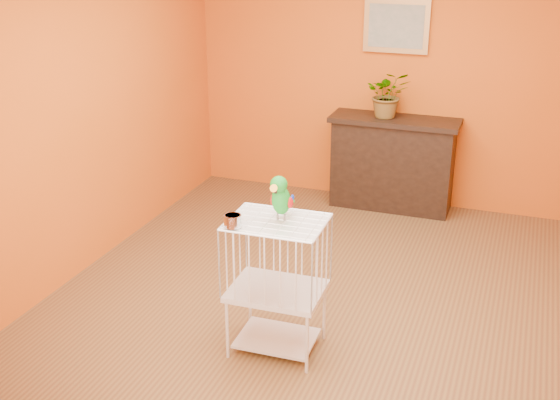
% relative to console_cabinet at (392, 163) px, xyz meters
% --- Properties ---
extents(ground, '(4.50, 4.50, 0.00)m').
position_rel_console_cabinet_xyz_m(ground, '(-0.07, -2.03, -0.46)').
color(ground, brown).
rests_on(ground, ground).
extents(room_shell, '(4.50, 4.50, 4.50)m').
position_rel_console_cabinet_xyz_m(room_shell, '(-0.07, -2.03, 1.13)').
color(room_shell, '#C75412').
rests_on(room_shell, ground).
extents(console_cabinet, '(1.23, 0.44, 0.91)m').
position_rel_console_cabinet_xyz_m(console_cabinet, '(0.00, 0.00, 0.00)').
color(console_cabinet, black).
rests_on(console_cabinet, ground).
extents(potted_plant, '(0.51, 0.54, 0.35)m').
position_rel_console_cabinet_xyz_m(potted_plant, '(-0.08, 0.04, 0.63)').
color(potted_plant, '#26722D').
rests_on(potted_plant, console_cabinet).
extents(framed_picture, '(0.62, 0.04, 0.50)m').
position_rel_console_cabinet_xyz_m(framed_picture, '(-0.07, 0.18, 1.29)').
color(framed_picture, '#AA793C').
rests_on(framed_picture, room_shell).
extents(birdcage, '(0.61, 0.47, 0.92)m').
position_rel_console_cabinet_xyz_m(birdcage, '(-0.19, -2.75, 0.02)').
color(birdcage, beige).
rests_on(birdcage, ground).
extents(feed_cup, '(0.11, 0.11, 0.08)m').
position_rel_console_cabinet_xyz_m(feed_cup, '(-0.41, -2.93, 0.51)').
color(feed_cup, silver).
rests_on(feed_cup, birdcage).
extents(parrot, '(0.15, 0.27, 0.30)m').
position_rel_console_cabinet_xyz_m(parrot, '(-0.17, -2.72, 0.62)').
color(parrot, '#59544C').
rests_on(parrot, birdcage).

